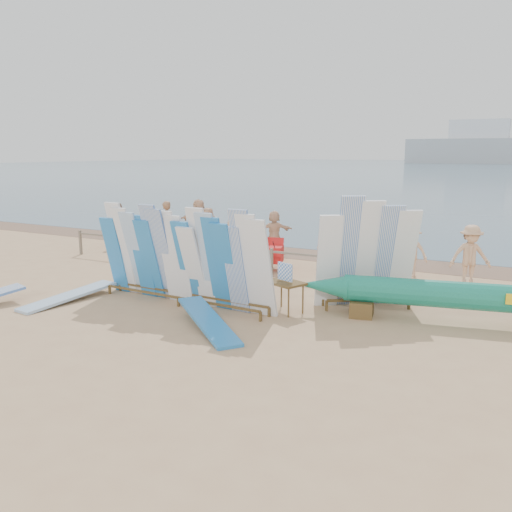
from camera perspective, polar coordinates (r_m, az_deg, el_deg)
The scene contains 25 objects.
ground at distance 15.21m, azimuth -10.27°, elevation -3.67°, with size 160.00×160.00×0.00m, color tan.
ocean at distance 139.83m, azimuth 24.74°, elevation 8.37°, with size 320.00×240.00×0.02m, color #3E5B70.
wet_sand_strip at distance 21.18m, azimuth 1.90°, elevation 0.61°, with size 40.00×2.60×0.01m, color brown.
distant_ship at distance 192.66m, azimuth 22.33°, elevation 10.56°, with size 45.00×8.00×14.00m.
fence at distance 17.46m, azimuth -4.23°, elevation 0.48°, with size 12.08×0.08×0.90m.
main_surfboard_rack at distance 13.54m, azimuth -7.73°, elevation -0.43°, with size 5.10×0.90×2.54m.
side_surfboard_rack at distance 13.42m, azimuth 11.63°, elevation -0.16°, with size 2.41×1.89×2.79m.
outrigger_canoe at distance 12.80m, azimuth 19.54°, elevation -4.02°, with size 6.84×1.95×0.98m.
vendor_table at distance 12.99m, azimuth 3.06°, elevation -4.21°, with size 1.07×0.92×1.20m.
flat_board_b at distance 14.81m, azimuth -19.09°, elevation -4.50°, with size 0.56×2.70×0.07m, color #87AFD8.
flat_board_d at distance 11.90m, azimuth -5.03°, elevation -7.67°, with size 0.56×2.70×0.07m, color #2679C1.
beach_chair_left at distance 18.02m, azimuth 0.87°, elevation -0.28°, with size 0.72×0.74×0.98m.
beach_chair_right at distance 17.98m, azimuth -1.42°, elevation -0.35°, with size 0.81×0.82×0.93m.
stroller at distance 17.56m, azimuth 2.10°, elevation -0.17°, with size 0.71×0.86×1.02m.
beachgoer_extra_0 at distance 16.47m, azimuth 21.62°, elevation 0.00°, with size 1.14×0.47×1.77m, color tan.
beachgoer_7 at distance 17.83m, azimuth 11.60°, elevation 1.13°, with size 0.60×0.33×1.65m, color #8C6042.
beachgoer_8 at distance 17.16m, azimuth 7.47°, elevation 1.01°, with size 0.84×0.40×1.72m, color beige.
beachgoer_2 at distance 19.23m, azimuth -4.94°, elevation 2.32°, with size 0.90×0.43×1.85m, color beige.
beachgoer_11 at distance 23.15m, azimuth -6.00°, elevation 3.74°, with size 1.70×0.55×1.83m, color beige.
beachgoer_extra_1 at distance 22.75m, azimuth -14.19°, elevation 3.25°, with size 1.03×0.45×1.76m, color #8C6042.
beachgoer_6 at distance 17.76m, azimuth -2.32°, elevation 1.36°, with size 0.82×0.39×1.68m, color tan.
beachgoer_1 at distance 21.68m, azimuth -9.44°, elevation 3.24°, with size 0.69×0.38×1.89m, color #8C6042.
beachgoer_3 at distance 20.76m, azimuth -6.50°, elevation 2.51°, with size 1.00×0.41×1.55m, color tan.
beachgoer_5 at distance 20.92m, azimuth 1.92°, elevation 2.67°, with size 1.46×0.47×1.58m, color beige.
beachgoer_9 at distance 17.27m, azimuth 16.05°, elevation 0.48°, with size 1.01×0.42×1.57m, color tan.
Camera 1 is at (9.24, -11.48, 3.78)m, focal length 38.00 mm.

